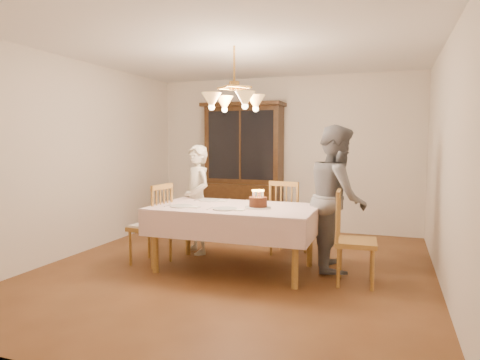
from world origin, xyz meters
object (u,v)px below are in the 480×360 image
at_px(chair_far_side, 288,222).
at_px(elderly_woman, 197,199).
at_px(dining_table, 234,212).
at_px(birthday_cake, 258,203).

xyz_separation_m(chair_far_side, elderly_woman, (-1.19, -0.34, 0.29)).
bearing_deg(chair_far_side, elderly_woman, -164.17).
bearing_deg(dining_table, elderly_woman, 143.98).
height_order(dining_table, birthday_cake, birthday_cake).
distance_m(elderly_woman, birthday_cake, 1.19).
bearing_deg(dining_table, chair_far_side, 62.83).
relative_size(dining_table, birthday_cake, 6.33).
distance_m(dining_table, chair_far_side, 1.01).
distance_m(dining_table, elderly_woman, 0.92).
distance_m(chair_far_side, birthday_cake, 0.99).
bearing_deg(elderly_woman, birthday_cake, 8.01).
bearing_deg(chair_far_side, birthday_cake, -99.29).
relative_size(chair_far_side, birthday_cake, 3.33).
height_order(chair_far_side, elderly_woman, elderly_woman).
bearing_deg(chair_far_side, dining_table, -117.17).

